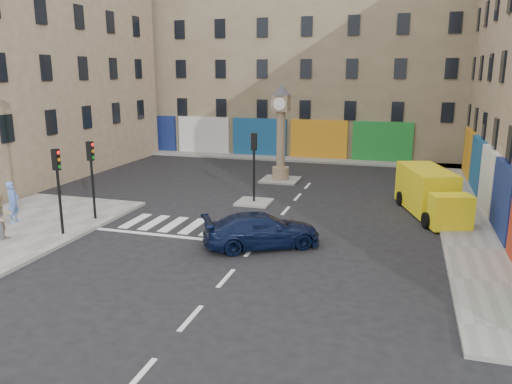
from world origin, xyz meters
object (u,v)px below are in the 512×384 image
at_px(pedestrian_tan, 1,217).
at_px(traffic_light_island, 254,156).
at_px(traffic_light_left_near, 58,178).
at_px(navy_sedan, 262,230).
at_px(clock_pillar, 281,127).
at_px(pedestrian_blue, 13,202).
at_px(yellow_van, 430,193).
at_px(traffic_light_left_far, 91,168).

bearing_deg(pedestrian_tan, traffic_light_island, -25.91).
relative_size(traffic_light_left_near, pedestrian_tan, 1.90).
xyz_separation_m(navy_sedan, pedestrian_tan, (-10.46, -2.65, 0.43)).
distance_m(navy_sedan, pedestrian_tan, 10.80).
relative_size(traffic_light_left_near, traffic_light_island, 1.00).
distance_m(clock_pillar, pedestrian_blue, 16.30).
height_order(traffic_light_island, pedestrian_blue, traffic_light_island).
bearing_deg(navy_sedan, yellow_van, -73.87).
height_order(traffic_light_left_near, clock_pillar, clock_pillar).
xyz_separation_m(traffic_light_left_far, yellow_van, (15.32, 5.91, -1.52)).
relative_size(navy_sedan, pedestrian_tan, 2.46).
relative_size(traffic_light_left_far, navy_sedan, 0.77).
bearing_deg(clock_pillar, pedestrian_blue, -126.07).
bearing_deg(pedestrian_blue, traffic_light_island, -65.37).
height_order(traffic_light_left_near, pedestrian_tan, traffic_light_left_near).
bearing_deg(navy_sedan, traffic_light_left_far, 52.52).
distance_m(clock_pillar, navy_sedan, 13.03).
distance_m(traffic_light_left_near, yellow_van, 17.49).
xyz_separation_m(clock_pillar, yellow_van, (9.02, -5.49, -2.45)).
height_order(clock_pillar, pedestrian_tan, clock_pillar).
xyz_separation_m(traffic_light_island, clock_pillar, (0.00, 6.00, 0.96)).
bearing_deg(navy_sedan, traffic_light_island, -10.69).
bearing_deg(traffic_light_island, navy_sedan, -70.58).
relative_size(clock_pillar, yellow_van, 0.96).
distance_m(navy_sedan, yellow_van, 9.73).
distance_m(traffic_light_island, pedestrian_blue, 11.91).
bearing_deg(clock_pillar, yellow_van, -31.32).
xyz_separation_m(traffic_light_island, yellow_van, (9.02, 0.51, -1.49)).
bearing_deg(traffic_light_left_near, traffic_light_left_far, 90.00).
distance_m(yellow_van, pedestrian_tan, 19.72).
bearing_deg(navy_sedan, clock_pillar, -19.71).
xyz_separation_m(traffic_light_left_far, pedestrian_blue, (-3.19, -1.63, -1.50)).
xyz_separation_m(clock_pillar, pedestrian_blue, (-9.49, -13.03, -2.43)).
bearing_deg(yellow_van, navy_sedan, -150.85).
distance_m(traffic_light_island, clock_pillar, 6.07).
distance_m(pedestrian_blue, pedestrian_tan, 2.51).
distance_m(traffic_light_left_far, pedestrian_tan, 4.46).
bearing_deg(pedestrian_blue, traffic_light_left_near, -115.41).
bearing_deg(traffic_light_left_far, clock_pillar, 61.06).
height_order(traffic_light_left_near, traffic_light_left_far, same).
xyz_separation_m(traffic_light_left_near, traffic_light_island, (6.30, 7.80, -0.03)).
relative_size(clock_pillar, pedestrian_tan, 3.14).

